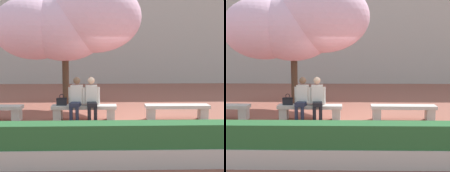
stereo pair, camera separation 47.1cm
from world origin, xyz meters
The scene contains 9 objects.
ground_plane centered at (0.00, 0.00, 0.00)m, with size 100.00×100.00×0.00m, color #8E5142.
building_facade centered at (0.00, 11.35, 4.69)m, with size 28.00×4.00×9.37m, color #B7B2A8.
stone_bench_near_west centered at (-1.40, 0.00, 0.31)m, with size 1.93×0.45×0.45m.
stone_bench_center centered at (1.40, 0.00, 0.31)m, with size 1.93×0.45×0.45m.
person_seated_left centered at (-1.63, -0.05, 0.70)m, with size 0.51×0.72×1.29m.
person_seated_right centered at (-1.17, -0.05, 0.70)m, with size 0.51×0.71×1.29m.
handbag centered at (-2.06, 0.00, 0.58)m, with size 0.30×0.15×0.34m.
cherry_tree_main centered at (-2.05, 1.85, 2.97)m, with size 5.14×2.98×4.44m.
planter_hedge_foreground centered at (0.00, -3.64, 0.39)m, with size 15.13×0.50×0.80m.
Camera 1 is at (-0.85, -9.18, 2.17)m, focal length 50.00 mm.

